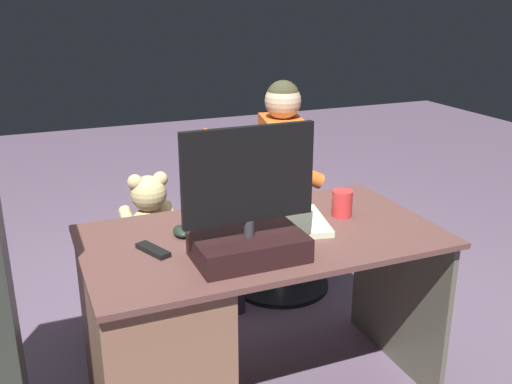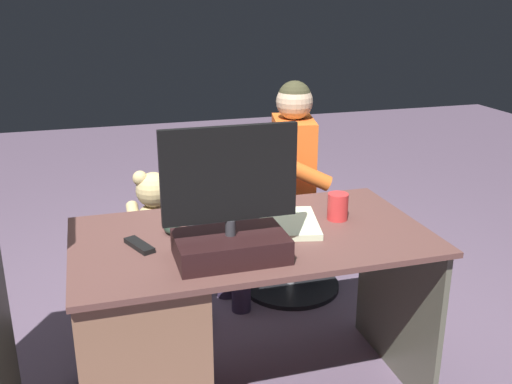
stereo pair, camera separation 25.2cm
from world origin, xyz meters
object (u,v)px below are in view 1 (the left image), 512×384
object	(u,v)px
teddy_bear	(149,214)
cup	(342,203)
visitor_chair	(281,247)
keyboard	(251,223)
computer_mouse	(181,231)
office_chair_teddy	(154,284)
desk	(176,331)
person	(270,174)
monitor	(249,222)
tv_remote	(153,250)

from	to	relation	value
teddy_bear	cup	bearing A→B (deg)	136.90
visitor_chair	keyboard	bearing A→B (deg)	57.18
cup	teddy_bear	bearing A→B (deg)	-43.10
keyboard	computer_mouse	distance (m)	0.27
office_chair_teddy	visitor_chair	size ratio (longest dim) A/B	0.95
desk	visitor_chair	size ratio (longest dim) A/B	2.46
cup	person	xyz separation A→B (m)	(-0.02, -0.75, -0.09)
computer_mouse	cup	distance (m)	0.65
monitor	office_chair_teddy	size ratio (longest dim) A/B	0.89
computer_mouse	teddy_bear	size ratio (longest dim) A/B	0.26
tv_remote	desk	bearing A→B (deg)	162.09
computer_mouse	tv_remote	world-z (taller)	computer_mouse
desk	tv_remote	distance (m)	0.35
cup	visitor_chair	distance (m)	0.94
monitor	person	distance (m)	1.11
cup	office_chair_teddy	bearing A→B (deg)	-42.53
keyboard	tv_remote	world-z (taller)	keyboard
computer_mouse	office_chair_teddy	distance (m)	0.73
desk	keyboard	distance (m)	0.49
office_chair_teddy	computer_mouse	bearing A→B (deg)	90.14
office_chair_teddy	person	distance (m)	0.81
visitor_chair	cup	bearing A→B (deg)	83.11
visitor_chair	monitor	bearing A→B (deg)	59.49
computer_mouse	person	world-z (taller)	person
keyboard	visitor_chair	xyz separation A→B (m)	(-0.47, -0.73, -0.48)
keyboard	computer_mouse	xyz separation A→B (m)	(0.27, -0.01, 0.01)
keyboard	office_chair_teddy	bearing A→B (deg)	-63.67
cup	teddy_bear	size ratio (longest dim) A/B	0.29
visitor_chair	person	world-z (taller)	person
cup	visitor_chair	bearing A→B (deg)	-96.89
monitor	desk	bearing A→B (deg)	-38.42
desk	keyboard	bearing A→B (deg)	-165.33
cup	monitor	bearing A→B (deg)	24.44
tv_remote	visitor_chair	size ratio (longest dim) A/B	0.28
computer_mouse	office_chair_teddy	world-z (taller)	computer_mouse
teddy_bear	person	world-z (taller)	person
person	keyboard	bearing A→B (deg)	61.08
keyboard	cup	size ratio (longest dim) A/B	3.94
tv_remote	office_chair_teddy	bearing A→B (deg)	-124.15
cup	visitor_chair	world-z (taller)	cup
computer_mouse	office_chair_teddy	size ratio (longest dim) A/B	0.19
computer_mouse	monitor	bearing A→B (deg)	120.07
office_chair_teddy	teddy_bear	size ratio (longest dim) A/B	1.40
tv_remote	person	world-z (taller)	person
monitor	visitor_chair	distance (m)	1.30
desk	office_chair_teddy	bearing A→B (deg)	-95.49
tv_remote	visitor_chair	distance (m)	1.29
office_chair_teddy	person	bearing A→B (deg)	-167.10
monitor	keyboard	bearing A→B (deg)	-113.55
computer_mouse	tv_remote	distance (m)	0.17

